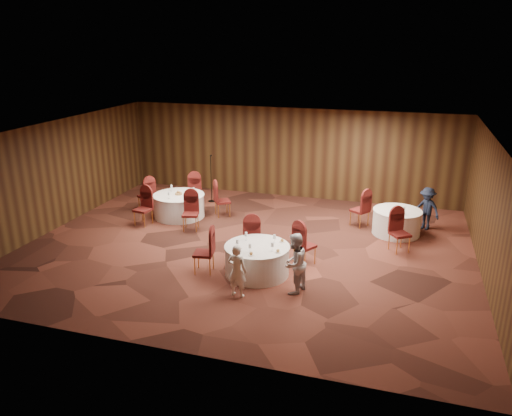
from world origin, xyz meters
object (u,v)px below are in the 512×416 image
(table_left, at_px, (179,205))
(mic_stand, at_px, (211,188))
(table_main, at_px, (257,260))
(table_right, at_px, (397,222))
(woman_a, at_px, (237,271))
(man_c, at_px, (427,209))
(woman_b, at_px, (294,263))

(table_left, height_order, mic_stand, mic_stand)
(table_main, xyz_separation_m, table_left, (-3.61, 3.26, 0.00))
(table_right, height_order, woman_a, woman_a)
(woman_a, bearing_deg, man_c, -119.34)
(table_left, xyz_separation_m, woman_a, (3.51, -4.45, 0.24))
(mic_stand, bearing_deg, table_right, -11.63)
(table_main, height_order, woman_a, woman_a)
(table_left, xyz_separation_m, man_c, (7.59, 1.14, 0.28))
(table_main, bearing_deg, woman_b, -30.94)
(woman_a, relative_size, woman_b, 0.87)
(woman_b, bearing_deg, man_c, 166.75)
(woman_b, bearing_deg, mic_stand, -126.34)
(table_left, bearing_deg, mic_stand, 76.99)
(man_c, bearing_deg, mic_stand, -153.48)
(woman_b, bearing_deg, table_main, -104.23)
(table_right, relative_size, man_c, 1.08)
(man_c, bearing_deg, woman_b, -88.41)
(table_main, relative_size, mic_stand, 0.94)
(table_left, height_order, woman_a, woman_a)
(mic_stand, height_order, woman_a, mic_stand)
(table_left, height_order, man_c, man_c)
(table_right, height_order, woman_b, woman_b)
(table_left, relative_size, table_right, 1.17)
(mic_stand, xyz_separation_m, man_c, (7.18, -0.63, 0.15))
(table_left, xyz_separation_m, table_right, (6.76, 0.47, -0.00))
(table_right, distance_m, woman_a, 5.90)
(woman_b, xyz_separation_m, man_c, (2.91, 5.04, -0.06))
(mic_stand, height_order, woman_b, mic_stand)
(table_right, bearing_deg, woman_a, -123.47)
(mic_stand, relative_size, woman_b, 1.18)
(table_main, distance_m, table_right, 4.88)
(table_left, height_order, woman_b, woman_b)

